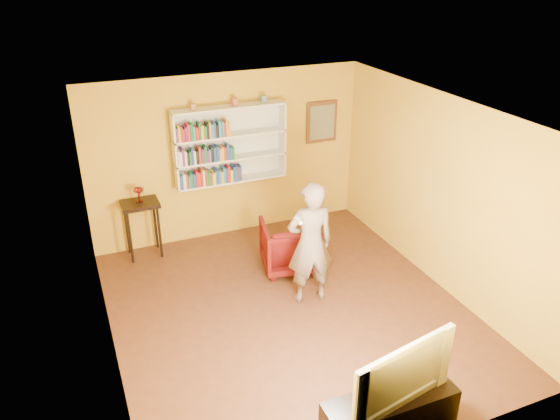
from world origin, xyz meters
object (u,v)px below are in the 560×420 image
at_px(console_table, 141,212).
at_px(person, 310,244).
at_px(bookshelf, 229,144).
at_px(ruby_lustre, 138,191).
at_px(television, 395,369).
at_px(armchair, 290,245).
at_px(tv_cabinet, 389,416).

bearing_deg(console_table, person, -48.21).
bearing_deg(bookshelf, ruby_lustre, -173.92).
bearing_deg(bookshelf, television, -88.89).
height_order(bookshelf, armchair, bookshelf).
xyz_separation_m(ruby_lustre, armchair, (1.95, -1.22, -0.72)).
distance_m(bookshelf, person, 2.39).
height_order(bookshelf, tv_cabinet, bookshelf).
relative_size(ruby_lustre, person, 0.14).
xyz_separation_m(bookshelf, console_table, (-1.50, -0.16, -0.84)).
distance_m(bookshelf, ruby_lustre, 1.59).
relative_size(console_table, armchair, 1.10).
xyz_separation_m(bookshelf, tv_cabinet, (0.09, -4.66, -1.35)).
xyz_separation_m(ruby_lustre, television, (1.59, -4.50, -0.26)).
bearing_deg(bookshelf, tv_cabinet, -88.89).
height_order(armchair, tv_cabinet, armchair).
bearing_deg(armchair, ruby_lustre, -20.25).
distance_m(person, television, 2.43).
distance_m(armchair, television, 3.33).
height_order(ruby_lustre, armchair, ruby_lustre).
height_order(person, television, person).
xyz_separation_m(console_table, television, (1.59, -4.50, 0.08)).
xyz_separation_m(bookshelf, armchair, (0.45, -1.38, -1.22)).
xyz_separation_m(console_table, person, (1.86, -2.09, 0.12)).
bearing_deg(bookshelf, person, -80.72).
bearing_deg(tv_cabinet, person, 83.46).
xyz_separation_m(console_table, tv_cabinet, (1.59, -4.50, -0.51)).
xyz_separation_m(armchair, tv_cabinet, (-0.36, -3.28, -0.13)).
distance_m(bookshelf, console_table, 1.72).
relative_size(console_table, person, 0.52).
bearing_deg(person, television, 89.37).
bearing_deg(tv_cabinet, console_table, 109.43).
bearing_deg(television, armchair, 72.36).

